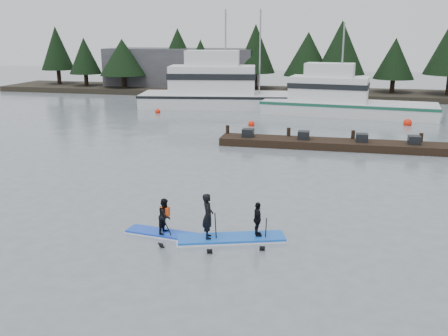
% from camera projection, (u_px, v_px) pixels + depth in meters
% --- Properties ---
extents(ground, '(160.00, 160.00, 0.00)m').
position_uv_depth(ground, '(184.00, 246.00, 16.67)').
color(ground, slate).
rests_on(ground, ground).
extents(far_shore, '(70.00, 8.00, 0.60)m').
position_uv_depth(far_shore, '(295.00, 93.00, 56.08)').
color(far_shore, '#2D281E').
rests_on(far_shore, ground).
extents(treeline, '(60.00, 4.00, 8.00)m').
position_uv_depth(treeline, '(295.00, 95.00, 56.16)').
color(treeline, black).
rests_on(treeline, ground).
extents(waterfront_building, '(18.00, 6.00, 5.00)m').
position_uv_depth(waterfront_building, '(182.00, 70.00, 60.40)').
color(waterfront_building, '#4C4C51').
rests_on(waterfront_building, ground).
extents(fishing_boat_large, '(18.22, 7.63, 9.97)m').
position_uv_depth(fishing_boat_large, '(229.00, 99.00, 47.34)').
color(fishing_boat_large, silver).
rests_on(fishing_boat_large, ground).
extents(fishing_boat_medium, '(14.85, 5.64, 8.62)m').
position_uv_depth(fishing_boat_medium, '(343.00, 108.00, 42.96)').
color(fishing_boat_medium, silver).
rests_on(fishing_boat_medium, ground).
extents(floating_dock, '(14.35, 2.00, 0.48)m').
position_uv_depth(floating_dock, '(336.00, 144.00, 30.61)').
color(floating_dock, black).
rests_on(floating_dock, ground).
extents(buoy_c, '(0.64, 0.64, 0.64)m').
position_uv_depth(buoy_c, '(407.00, 125.00, 38.17)').
color(buoy_c, red).
rests_on(buoy_c, ground).
extents(buoy_a, '(0.48, 0.48, 0.48)m').
position_uv_depth(buoy_a, '(158.00, 113.00, 43.93)').
color(buoy_a, red).
rests_on(buoy_a, ground).
extents(buoy_b, '(0.50, 0.50, 0.50)m').
position_uv_depth(buoy_b, '(251.00, 126.00, 37.94)').
color(buoy_b, red).
rests_on(buoy_b, ground).
extents(paddleboard_solo, '(2.93, 1.20, 1.83)m').
position_uv_depth(paddleboard_solo, '(165.00, 222.00, 17.41)').
color(paddleboard_solo, blue).
rests_on(paddleboard_solo, ground).
extents(paddleboard_duo, '(3.76, 1.98, 2.17)m').
position_uv_depth(paddleboard_duo, '(230.00, 226.00, 16.98)').
color(paddleboard_duo, blue).
rests_on(paddleboard_duo, ground).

